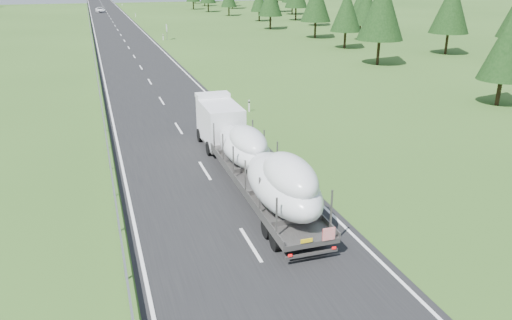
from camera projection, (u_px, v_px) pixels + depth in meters
name	position (u px, v px, depth m)	size (l,w,h in m)	color
road_surface	(117.00, 29.00, 102.42)	(10.00, 400.00, 0.02)	black
guardrail	(90.00, 27.00, 100.62)	(0.10, 400.00, 0.76)	slate
marker_posts	(128.00, 9.00, 153.04)	(0.13, 350.08, 1.00)	silver
highway_sign	(167.00, 29.00, 86.09)	(0.08, 0.90, 2.60)	slate
boat_truck	(253.00, 155.00, 26.50)	(2.70, 17.59, 3.65)	white
distant_van	(100.00, 10.00, 146.38)	(2.38, 5.15, 1.43)	white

